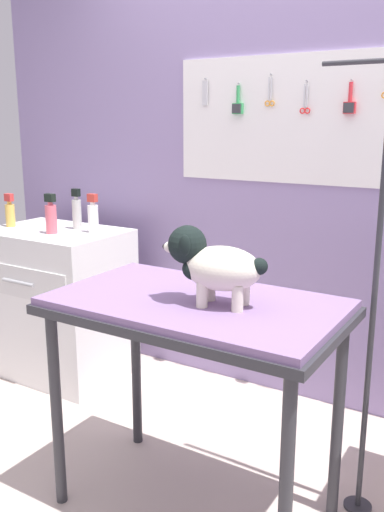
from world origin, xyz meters
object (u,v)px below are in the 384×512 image
Objects in this scene: grooming_table at (195,322)px; dog at (212,264)px; counter_left at (58,302)px; shampoo_bottle at (93,216)px; grooming_arm at (370,318)px.

grooming_table is 2.83× the size of dog.
grooming_table is at bearing -25.44° from counter_left.
grooming_arm is at bearing -12.93° from shampoo_bottle.
grooming_arm is at bearing 31.43° from grooming_table.
grooming_arm is 1.72m from shampoo_bottle.
dog is 1.69m from counter_left.
shampoo_bottle is (-1.12, 0.72, 0.19)m from grooming_table.
grooming_table is at bearing 165.48° from dog.
dog is (-0.47, -0.36, 0.22)m from grooming_arm.
counter_left is 0.59m from shampoo_bottle.
dog is at bearing -24.87° from counter_left.
grooming_arm is (0.55, 0.34, 0.02)m from grooming_table.
shampoo_bottle is at bearing 148.35° from dog.
shampoo_bottle is at bearing 167.07° from grooming_arm.
grooming_arm reaches higher than grooming_table.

